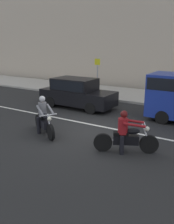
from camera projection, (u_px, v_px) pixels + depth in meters
ground_plane at (84, 131)px, 10.86m from camera, size 80.00×80.00×0.00m
sidewalk_slab at (146, 97)px, 17.36m from camera, size 40.00×4.40×0.14m
lane_marking_stripe at (98, 126)px, 11.50m from camera, size 18.00×0.14×0.01m
motorcycle_with_rider_gray at (44, 119)px, 10.35m from camera, size 1.95×1.20×1.61m
motorcycle_with_rider_crimson at (126, 135)px, 8.60m from camera, size 2.07×1.15×1.51m
parked_sedan_black at (77, 93)px, 14.57m from camera, size 4.42×1.82×1.72m
street_sign_post at (97, 72)px, 18.20m from camera, size 0.44×0.08×2.48m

